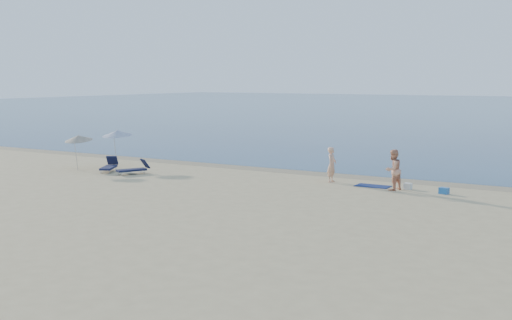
{
  "coord_description": "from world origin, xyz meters",
  "views": [
    {
      "loc": [
        15.22,
        -12.04,
        5.17
      ],
      "look_at": [
        -1.13,
        16.0,
        1.0
      ],
      "focal_mm": 45.0,
      "sensor_mm": 36.0,
      "label": 1
    }
  ],
  "objects_px": {
    "person_right": "(393,170)",
    "umbrella_near": "(117,133)",
    "blue_cooler": "(444,191)",
    "person_left": "(332,165)"
  },
  "relations": [
    {
      "from": "person_right",
      "to": "blue_cooler",
      "type": "xyz_separation_m",
      "value": [
        2.31,
        0.22,
        -0.81
      ]
    },
    {
      "from": "person_left",
      "to": "person_right",
      "type": "distance_m",
      "value": 3.45
    },
    {
      "from": "person_left",
      "to": "person_right",
      "type": "relative_size",
      "value": 0.92
    },
    {
      "from": "umbrella_near",
      "to": "person_right",
      "type": "bearing_deg",
      "value": -0.37
    },
    {
      "from": "person_left",
      "to": "umbrella_near",
      "type": "relative_size",
      "value": 0.78
    },
    {
      "from": "person_right",
      "to": "umbrella_near",
      "type": "distance_m",
      "value": 16.57
    },
    {
      "from": "person_left",
      "to": "umbrella_near",
      "type": "bearing_deg",
      "value": 90.78
    },
    {
      "from": "blue_cooler",
      "to": "umbrella_near",
      "type": "bearing_deg",
      "value": -166.22
    },
    {
      "from": "person_left",
      "to": "person_right",
      "type": "xyz_separation_m",
      "value": [
        3.38,
        -0.72,
        0.07
      ]
    },
    {
      "from": "person_right",
      "to": "umbrella_near",
      "type": "bearing_deg",
      "value": -68.14
    }
  ]
}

